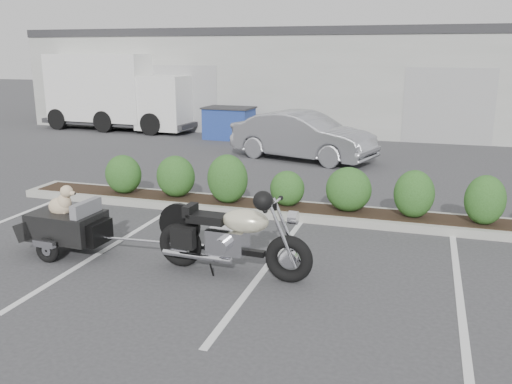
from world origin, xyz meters
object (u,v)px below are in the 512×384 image
(dumpster, at_px, (229,123))
(delivery_truck, at_px, (121,94))
(pet_trailer, at_px, (66,224))
(sedan, at_px, (303,136))
(motorcycle, at_px, (231,238))

(dumpster, bearing_deg, delivery_truck, 170.55)
(pet_trailer, distance_m, delivery_truck, 14.51)
(sedan, xyz_separation_m, dumpster, (-3.44, 3.07, -0.12))
(pet_trailer, bearing_deg, dumpster, 100.45)
(pet_trailer, xyz_separation_m, dumpster, (-1.58, 11.73, 0.11))
(motorcycle, xyz_separation_m, delivery_truck, (-9.46, 12.87, 0.91))
(dumpster, distance_m, delivery_truck, 5.29)
(pet_trailer, relative_size, dumpster, 1.04)
(motorcycle, xyz_separation_m, sedan, (-0.92, 8.69, 0.16))
(dumpster, height_order, delivery_truck, delivery_truck)
(motorcycle, height_order, dumpster, motorcycle)
(dumpster, relative_size, delivery_truck, 0.27)
(motorcycle, bearing_deg, sedan, 98.81)
(sedan, relative_size, delivery_truck, 0.64)
(motorcycle, height_order, pet_trailer, motorcycle)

